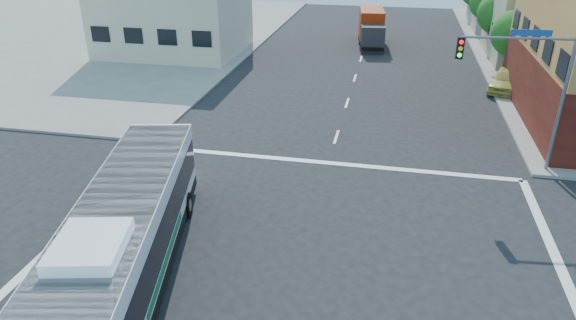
# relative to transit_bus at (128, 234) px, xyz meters

# --- Properties ---
(ground) EXTENTS (120.00, 120.00, 0.00)m
(ground) POSITION_rel_transit_bus_xyz_m (5.51, 1.07, -1.82)
(ground) COLOR black
(ground) RESTS_ON ground
(sidewalk_nw) EXTENTS (50.00, 50.00, 0.15)m
(sidewalk_nw) POSITION_rel_transit_bus_xyz_m (-29.49, 36.07, -1.74)
(sidewalk_nw) COLOR gray
(sidewalk_nw) RESTS_ON ground
(building_east_near) EXTENTS (12.06, 10.06, 9.00)m
(building_east_near) POSITION_rel_transit_bus_xyz_m (22.49, 35.05, 2.69)
(building_east_near) COLOR tan
(building_east_near) RESTS_ON ground
(building_west) EXTENTS (12.06, 10.06, 8.00)m
(building_west) POSITION_rel_transit_bus_xyz_m (-11.51, 31.05, 2.19)
(building_west) COLOR beige
(building_west) RESTS_ON ground
(signal_mast_ne) EXTENTS (7.91, 1.13, 8.07)m
(signal_mast_ne) POSITION_rel_transit_bus_xyz_m (14.59, 11.69, 3.16)
(signal_mast_ne) COLOR slate
(signal_mast_ne) RESTS_ON ground
(street_tree_a) EXTENTS (3.60, 3.60, 5.53)m
(street_tree_a) POSITION_rel_transit_bus_xyz_m (17.41, 28.99, 1.77)
(street_tree_a) COLOR #352513
(street_tree_a) RESTS_ON ground
(street_tree_b) EXTENTS (3.80, 3.80, 5.79)m
(street_tree_b) POSITION_rel_transit_bus_xyz_m (17.41, 36.99, 1.94)
(street_tree_b) COLOR #352513
(street_tree_b) RESTS_ON ground
(street_tree_c) EXTENTS (3.40, 3.40, 5.29)m
(street_tree_c) POSITION_rel_transit_bus_xyz_m (17.41, 44.99, 1.64)
(street_tree_c) COLOR #352513
(street_tree_c) RESTS_ON ground
(transit_bus) EXTENTS (5.40, 12.83, 3.71)m
(transit_bus) POSITION_rel_transit_bus_xyz_m (0.00, 0.00, 0.00)
(transit_bus) COLOR black
(transit_bus) RESTS_ON ground
(box_truck) EXTENTS (2.95, 7.59, 3.33)m
(box_truck) POSITION_rel_transit_bus_xyz_m (5.98, 37.51, -0.20)
(box_truck) COLOR #2A292F
(box_truck) RESTS_ON ground
(parked_car) EXTENTS (3.40, 5.20, 1.65)m
(parked_car) POSITION_rel_transit_bus_xyz_m (16.48, 25.12, -0.99)
(parked_car) COLOR #CAC357
(parked_car) RESTS_ON ground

